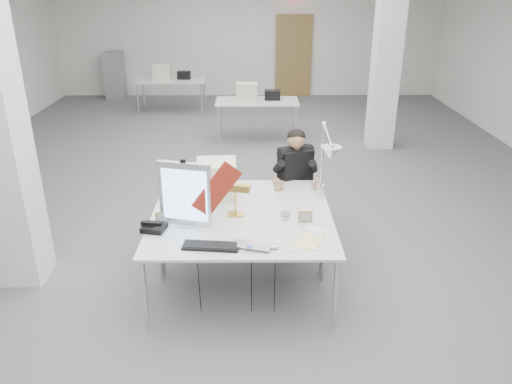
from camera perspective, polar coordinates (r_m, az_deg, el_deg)
room_shell at (r=6.82m, az=-1.07°, el=12.74°), size 10.04×14.04×3.24m
desk_main at (r=4.63m, az=-1.76°, el=-5.05°), size 1.80×0.90×0.02m
desk_second at (r=5.44m, az=-1.56°, el=-0.56°), size 1.80×0.90×0.02m
bg_desk_a at (r=9.82m, az=0.12°, el=10.32°), size 1.60×0.80×0.02m
bg_desk_b at (r=12.13m, az=-9.70°, el=12.48°), size 1.60×0.80×0.02m
filing_cabinet at (r=13.91m, az=-15.85°, el=12.70°), size 0.45×0.55×1.20m
office_chair at (r=6.09m, az=4.40°, el=0.08°), size 0.70×0.70×1.10m
seated_person at (r=5.91m, az=4.54°, el=3.03°), size 0.60×0.65×0.80m
monitor at (r=4.73m, az=-8.12°, el=-0.24°), size 0.51×0.17×0.63m
pennant at (r=4.64m, az=-4.48°, el=0.31°), size 0.48×0.18×0.54m
keyboard at (r=4.43m, az=-5.18°, el=-6.18°), size 0.51×0.22×0.02m
laptop at (r=4.37m, az=-0.78°, el=-6.51°), size 0.42×0.33×0.03m
mouse at (r=4.39m, az=2.12°, el=-6.29°), size 0.09×0.07×0.03m
bankers_lamp at (r=4.93m, az=-2.38°, el=-0.88°), size 0.32×0.18×0.34m
desk_phone at (r=4.79m, az=-11.57°, el=-4.02°), size 0.25×0.23×0.05m
picture_frame_left at (r=4.89m, az=-10.54°, el=-2.88°), size 0.16×0.08×0.12m
picture_frame_right at (r=4.86m, az=5.65°, el=-2.82°), size 0.14×0.04×0.11m
desk_clock at (r=4.89m, az=3.36°, el=-2.65°), size 0.10×0.05×0.09m
paper_stack_a at (r=4.46m, az=4.36°, el=-6.02°), size 0.23×0.29×0.01m
paper_stack_b at (r=4.52m, az=6.11°, el=-5.67°), size 0.30×0.33×0.01m
paper_stack_c at (r=4.74m, az=6.88°, el=-4.29°), size 0.22×0.20×0.01m
beige_monitor at (r=5.37m, az=-4.51°, el=1.51°), size 0.44×0.42×0.40m
architect_lamp at (r=5.09m, az=7.96°, el=3.38°), size 0.44×0.77×0.94m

